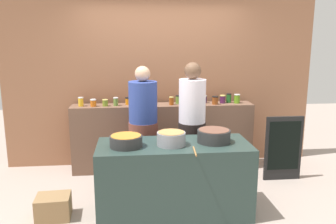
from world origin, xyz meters
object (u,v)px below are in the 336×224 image
(preserve_jar_6, at_px, (171,101))
(preserve_jar_4, at_px, (128,101))
(preserve_jar_13, at_px, (229,98))
(preserve_jar_2, at_px, (105,103))
(preserve_jar_8, at_px, (190,100))
(cook_with_tongs, at_px, (143,133))
(wooden_spoon, at_px, (195,151))
(cook_in_cap, at_px, (192,133))
(preserve_jar_3, at_px, (116,102))
(preserve_jar_9, at_px, (197,99))
(preserve_jar_1, at_px, (93,103))
(cooking_pot_center, at_px, (171,139))
(preserve_jar_10, at_px, (204,99))
(chalkboard_sign, at_px, (283,148))
(preserve_jar_11, at_px, (215,100))
(preserve_jar_14, at_px, (237,99))
(cooking_pot_left, at_px, (126,141))
(cooking_pot_right, at_px, (214,136))
(preserve_jar_5, at_px, (143,100))
(bread_crate, at_px, (53,207))
(preserve_jar_12, at_px, (223,99))
(preserve_jar_7, at_px, (178,100))
(preserve_jar_0, at_px, (81,102))

(preserve_jar_6, bearing_deg, preserve_jar_4, 172.44)
(preserve_jar_13, bearing_deg, preserve_jar_2, -177.07)
(preserve_jar_8, distance_m, cook_with_tongs, 0.96)
(preserve_jar_6, relative_size, wooden_spoon, 0.42)
(preserve_jar_2, xyz_separation_m, cook_in_cap, (1.16, -0.71, -0.29))
(preserve_jar_3, xyz_separation_m, preserve_jar_9, (1.22, 0.10, 0.00))
(preserve_jar_1, relative_size, preserve_jar_9, 0.79)
(preserve_jar_13, relative_size, cooking_pot_center, 0.44)
(preserve_jar_10, relative_size, chalkboard_sign, 0.13)
(preserve_jar_1, xyz_separation_m, preserve_jar_11, (1.79, -0.02, 0.01))
(preserve_jar_1, xyz_separation_m, preserve_jar_6, (1.14, -0.00, 0.01))
(preserve_jar_1, relative_size, preserve_jar_14, 0.78)
(cooking_pot_left, relative_size, cook_with_tongs, 0.22)
(preserve_jar_14, bearing_deg, preserve_jar_1, -178.86)
(cooking_pot_center, xyz_separation_m, chalkboard_sign, (1.68, 0.85, -0.44))
(cooking_pot_right, bearing_deg, preserve_jar_10, 82.62)
(preserve_jar_4, bearing_deg, cook_with_tongs, -72.02)
(preserve_jar_3, height_order, preserve_jar_8, preserve_jar_8)
(cook_with_tongs, bearing_deg, cook_in_cap, -15.14)
(cook_with_tongs, bearing_deg, preserve_jar_5, 87.53)
(preserve_jar_1, distance_m, preserve_jar_11, 1.79)
(preserve_jar_6, bearing_deg, cook_with_tongs, -129.50)
(bread_crate, bearing_deg, wooden_spoon, -11.80)
(preserve_jar_5, bearing_deg, preserve_jar_12, -0.52)
(preserve_jar_5, relative_size, preserve_jar_7, 0.99)
(preserve_jar_3, distance_m, bread_crate, 1.78)
(preserve_jar_6, height_order, wooden_spoon, preserve_jar_6)
(preserve_jar_12, xyz_separation_m, cooking_pot_left, (-1.44, -1.47, -0.18))
(preserve_jar_3, xyz_separation_m, preserve_jar_7, (0.93, 0.07, 0.00))
(preserve_jar_3, height_order, preserve_jar_12, preserve_jar_3)
(preserve_jar_7, relative_size, preserve_jar_14, 0.93)
(preserve_jar_13, relative_size, cook_in_cap, 0.08)
(preserve_jar_6, distance_m, preserve_jar_7, 0.14)
(preserve_jar_3, relative_size, preserve_jar_8, 0.91)
(preserve_jar_10, height_order, bread_crate, preserve_jar_10)
(preserve_jar_0, xyz_separation_m, preserve_jar_12, (2.11, 0.03, -0.00))
(preserve_jar_2, relative_size, preserve_jar_9, 0.73)
(preserve_jar_9, bearing_deg, preserve_jar_6, -163.60)
(preserve_jar_0, xyz_separation_m, preserve_jar_8, (1.60, -0.03, 0.00))
(preserve_jar_12, distance_m, bread_crate, 2.82)
(preserve_jar_3, relative_size, preserve_jar_11, 1.02)
(preserve_jar_0, relative_size, preserve_jar_8, 0.97)
(preserve_jar_9, bearing_deg, preserve_jar_4, -178.06)
(cook_in_cap, height_order, chalkboard_sign, cook_in_cap)
(preserve_jar_8, distance_m, preserve_jar_9, 0.17)
(cooking_pot_left, height_order, cook_in_cap, cook_in_cap)
(preserve_jar_10, bearing_deg, preserve_jar_3, -176.27)
(cook_with_tongs, bearing_deg, bread_crate, -142.12)
(preserve_jar_4, height_order, preserve_jar_11, preserve_jar_11)
(cooking_pot_right, bearing_deg, cook_in_cap, 102.56)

